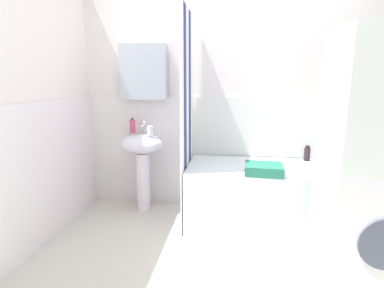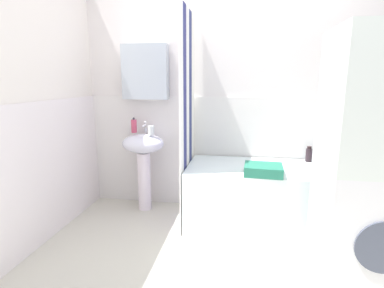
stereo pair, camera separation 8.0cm
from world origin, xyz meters
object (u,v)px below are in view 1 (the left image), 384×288
Objects in this scene: sink at (142,155)px; body_wash_bottle at (333,153)px; towel_folded at (264,169)px; washer_dryer_stack at (373,167)px; toothbrush_cup at (150,131)px; shampoo_bottle at (307,154)px; bathtub at (267,196)px; lotion_bottle at (322,154)px; soap_dispenser at (132,126)px.

body_wash_bottle is (1.92, 0.12, 0.05)m from sink.
washer_dryer_stack is at bearing -43.89° from towel_folded.
shampoo_bottle is (1.57, 0.14, -0.22)m from toothbrush_cup.
washer_dryer_stack reaches higher than body_wash_bottle.
body_wash_bottle is 1.13× the size of shampoo_bottle.
lotion_bottle is (0.56, 0.30, 0.36)m from bathtub.
toothbrush_cup reaches higher than bathtub.
towel_folded is at bearing -139.44° from lotion_bottle.
washer_dryer_stack is (0.61, -0.58, 0.22)m from towel_folded.
sink reaches higher than shampoo_bottle.
toothbrush_cup is 1.84m from body_wash_bottle.
soap_dispenser reaches higher than body_wash_bottle.
lotion_bottle is at bearing 5.55° from toothbrush_cup.
body_wash_bottle is at bearing 4.87° from toothbrush_cup.
body_wash_bottle is 0.54× the size of towel_folded.
lotion_bottle is (1.82, 0.13, 0.04)m from sink.
soap_dispenser is 1.05× the size of shampoo_bottle.
sink is 1.27m from towel_folded.
towel_folded is at bearing -19.90° from soap_dispenser.
bathtub is 8.69× the size of body_wash_bottle.
soap_dispenser is at bearing 146.58° from sink.
toothbrush_cup is 0.61× the size of shampoo_bottle.
sink reaches higher than towel_folded.
shampoo_bottle is at bearing 97.17° from washer_dryer_stack.
lotion_bottle is (1.72, 0.17, -0.22)m from toothbrush_cup.
shampoo_bottle is 0.09× the size of washer_dryer_stack.
lotion_bottle is 1.13m from washer_dryer_stack.
washer_dryer_stack is at bearing -82.83° from shampoo_bottle.
body_wash_bottle reaches higher than lotion_bottle.
body_wash_bottle is at bearing 3.58° from sink.
bathtub is 0.73m from lotion_bottle.
sink is 1.68m from shampoo_bottle.
bathtub is 0.80m from body_wash_bottle.
sink is 0.49× the size of washer_dryer_stack.
lotion_bottle is 0.15m from shampoo_bottle.
sink is 2.59× the size of towel_folded.
body_wash_bottle is at bearing 1.13° from soap_dispenser.
sink is at bearing -33.42° from soap_dispenser.
washer_dryer_stack is (1.71, -0.95, -0.04)m from toothbrush_cup.
body_wash_bottle is at bearing 35.92° from towel_folded.
soap_dispenser is 1.06× the size of lotion_bottle.
sink is at bearing -176.39° from shampoo_bottle.
washer_dryer_stack is at bearing -28.52° from sink.
sink reaches higher than body_wash_bottle.
soap_dispenser reaches higher than bathtub.
soap_dispenser is at bearing -178.87° from body_wash_bottle.
bathtub is 9.94× the size of lotion_bottle.
towel_folded is (1.10, -0.36, -0.25)m from toothbrush_cup.
washer_dryer_stack reaches higher than shampoo_bottle.
soap_dispenser is at bearing 152.83° from toothbrush_cup.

